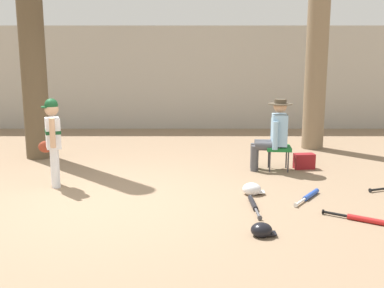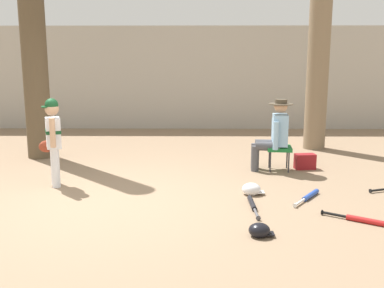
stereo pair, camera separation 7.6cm
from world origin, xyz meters
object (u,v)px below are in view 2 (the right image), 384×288
object	(u,v)px
tree_behind_spectator	(319,42)
seated_spectator	(274,133)
bat_red_barrel	(361,220)
batting_helmet_white	(251,189)
bat_black_composite	(253,205)
bat_blue_youth	(309,196)
young_ballplayer	(53,136)
handbag_beside_stool	(305,161)
tree_near_player	(33,39)
folding_stool	(279,149)
batting_helmet_black	(260,230)

from	to	relation	value
tree_behind_spectator	seated_spectator	world-z (taller)	tree_behind_spectator
bat_red_barrel	batting_helmet_white	world-z (taller)	batting_helmet_white
bat_black_composite	batting_helmet_white	world-z (taller)	batting_helmet_white
bat_red_barrel	bat_blue_youth	bearing A→B (deg)	113.68
bat_blue_youth	batting_helmet_white	xyz separation A→B (m)	(-0.76, 0.17, 0.04)
seated_spectator	bat_red_barrel	size ratio (longest dim) A/B	1.82
tree_behind_spectator	young_ballplayer	xyz separation A→B (m)	(-4.56, -2.79, -1.42)
handbag_beside_stool	seated_spectator	bearing A→B (deg)	-171.19
tree_near_player	batting_helmet_white	distance (m)	4.90
bat_blue_youth	folding_stool	bearing A→B (deg)	95.40
young_ballplayer	batting_helmet_white	size ratio (longest dim) A/B	4.22
young_ballplayer	batting_helmet_black	distance (m)	3.45
handbag_beside_stool	bat_red_barrel	world-z (taller)	handbag_beside_stool
young_ballplayer	batting_helmet_white	distance (m)	2.99
folding_stool	bat_blue_youth	distance (m)	1.57
tree_behind_spectator	batting_helmet_black	distance (m)	5.44
tree_behind_spectator	handbag_beside_stool	distance (m)	2.75
tree_near_player	batting_helmet_white	world-z (taller)	tree_near_player
handbag_beside_stool	bat_red_barrel	xyz separation A→B (m)	(0.07, -2.51, -0.10)
folding_stool	bat_black_composite	bearing A→B (deg)	-109.31
bat_red_barrel	young_ballplayer	bearing A→B (deg)	159.86
seated_spectator	bat_black_composite	distance (m)	2.08
tree_behind_spectator	bat_red_barrel	world-z (taller)	tree_behind_spectator
folding_stool	batting_helmet_white	xyz separation A→B (m)	(-0.62, -1.36, -0.29)
batting_helmet_white	bat_black_composite	bearing A→B (deg)	-95.08
bat_black_composite	seated_spectator	bearing A→B (deg)	73.45
folding_stool	bat_blue_youth	world-z (taller)	folding_stool
folding_stool	handbag_beside_stool	bearing A→B (deg)	11.78
tree_near_player	tree_behind_spectator	bearing A→B (deg)	9.17
tree_near_player	seated_spectator	distance (m)	4.64
young_ballplayer	bat_red_barrel	size ratio (longest dim) A/B	1.98
young_ballplayer	handbag_beside_stool	xyz separation A→B (m)	(3.96, 1.04, -0.61)
tree_near_player	handbag_beside_stool	bearing A→B (deg)	-10.26
young_ballplayer	batting_helmet_black	xyz separation A→B (m)	(2.79, -1.91, -0.68)
young_ballplayer	bat_black_composite	size ratio (longest dim) A/B	1.66
tree_behind_spectator	bat_black_composite	distance (m)	4.64
folding_stool	bat_red_barrel	distance (m)	2.50
handbag_beside_stool	bat_black_composite	world-z (taller)	handbag_beside_stool
folding_stool	bat_blue_youth	bearing A→B (deg)	-84.60
batting_helmet_black	batting_helmet_white	bearing A→B (deg)	86.64
tree_near_player	folding_stool	world-z (taller)	tree_near_player
tree_near_player	seated_spectator	xyz separation A→B (m)	(4.27, -0.96, -1.55)
bat_red_barrel	batting_helmet_black	world-z (taller)	batting_helmet_black
bat_blue_youth	bat_black_composite	size ratio (longest dim) A/B	0.86
seated_spectator	batting_helmet_black	bearing A→B (deg)	-101.99
batting_helmet_white	tree_near_player	bearing A→B (deg)	148.08
young_ballplayer	batting_helmet_black	bearing A→B (deg)	-34.37
tree_near_player	young_ballplayer	bearing A→B (deg)	-65.55
tree_behind_spectator	handbag_beside_stool	size ratio (longest dim) A/B	14.30
young_ballplayer	folding_stool	distance (m)	3.64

